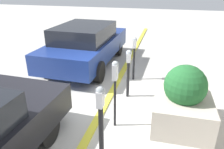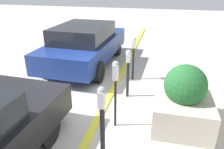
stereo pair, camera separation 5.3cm
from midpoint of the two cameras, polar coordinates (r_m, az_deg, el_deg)
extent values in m
plane|color=#ADAAA3|center=(5.39, -0.94, -8.55)|extent=(40.00, 40.00, 0.00)
cube|color=gold|center=(5.40, -1.77, -8.25)|extent=(19.00, 0.16, 0.04)
cylinder|color=black|center=(3.57, -2.37, -16.31)|extent=(0.08, 0.08, 1.16)
cube|color=#B7B7BC|center=(3.16, -2.59, -6.37)|extent=(0.15, 0.09, 0.26)
sphere|color=gray|center=(3.10, -2.63, -4.29)|extent=(0.13, 0.13, 0.13)
cylinder|color=black|center=(4.50, 1.11, -7.56)|extent=(0.05, 0.05, 1.08)
cube|color=#B7B7BC|center=(4.19, 1.18, 0.65)|extent=(0.15, 0.09, 0.32)
sphere|color=gray|center=(4.13, 1.20, 2.68)|extent=(0.13, 0.13, 0.13)
cylinder|color=black|center=(5.67, 4.47, -1.33)|extent=(0.07, 0.07, 0.98)
cube|color=#B7B7BC|center=(5.44, 4.66, 4.46)|extent=(0.18, 0.09, 0.23)
sphere|color=gray|center=(5.40, 4.70, 5.63)|extent=(0.15, 0.15, 0.15)
cylinder|color=black|center=(6.68, 5.95, 2.76)|extent=(0.06, 0.06, 1.02)
cube|color=#B7B7BC|center=(6.49, 6.18, 7.99)|extent=(0.16, 0.09, 0.25)
sphere|color=gray|center=(6.45, 6.23, 9.05)|extent=(0.14, 0.14, 0.14)
cube|color=#B2A899|center=(4.88, 17.99, -9.12)|extent=(1.38, 1.16, 0.65)
sphere|color=#1E5628|center=(4.60, 18.92, -2.79)|extent=(0.85, 0.85, 0.85)
cylinder|color=black|center=(4.34, -16.33, -13.50)|extent=(0.63, 0.22, 0.63)
cube|color=navy|center=(7.91, -6.42, 7.05)|extent=(4.38, 2.02, 0.63)
cube|color=black|center=(7.61, -7.07, 10.81)|extent=(2.30, 1.72, 0.51)
cylinder|color=black|center=(8.99, 1.86, 7.14)|extent=(0.65, 0.23, 0.65)
cylinder|color=black|center=(9.50, -8.47, 7.79)|extent=(0.65, 0.23, 0.65)
cylinder|color=black|center=(6.55, -3.23, 0.70)|extent=(0.65, 0.23, 0.65)
cylinder|color=black|center=(7.23, -16.45, 1.98)|extent=(0.65, 0.23, 0.65)
camera|label=1|loc=(0.03, 90.31, -0.13)|focal=35.00mm
camera|label=2|loc=(0.03, -89.69, 0.13)|focal=35.00mm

